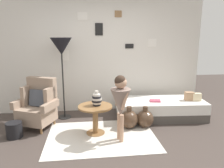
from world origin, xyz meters
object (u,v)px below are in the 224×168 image
Objects in this scene: side_table at (95,113)px; demijohn_far at (145,119)px; vase_striped at (97,99)px; book_on_daybed at (155,101)px; armchair at (38,105)px; person_child at (121,100)px; demijohn_near at (129,119)px; magazine_basket at (14,130)px; daybed at (160,109)px; floor_lamp at (61,49)px.

demijohn_far is (0.98, 0.17, -0.22)m from side_table.
book_on_daybed is at bearing 22.57° from vase_striped.
demijohn_far is at bearing -8.17° from armchair.
person_child is 2.62× the size of demijohn_near.
daybed is at bearing 11.93° from magazine_basket.
daybed is (2.54, 0.16, -0.24)m from armchair.
book_on_daybed is 2.81m from magazine_basket.
armchair reaches higher than demijohn_far.
armchair is 0.56× the size of floor_lamp.
side_table is at bearing 139.92° from person_child.
demijohn_far is (-0.46, -0.46, -0.03)m from daybed.
demijohn_far is (1.62, -0.72, -1.34)m from floor_lamp.
side_table is 2.22× the size of magazine_basket.
person_child is 0.96m from demijohn_far.
demijohn_near is (-0.79, -0.47, -0.02)m from daybed.
vase_striped is at bearing -52.33° from floor_lamp.
person_child reaches higher than book_on_daybed.
armchair is 0.84× the size of person_child.
book_on_daybed is (2.40, 0.08, -0.02)m from armchair.
floor_lamp reaches higher than demijohn_near.
armchair reaches higher than vase_striped.
side_table is at bearing -144.29° from vase_striped.
armchair reaches higher than magazine_basket.
demijohn_far is at bearing 41.66° from person_child.
daybed is at bearing 3.68° from armchair.
daybed is 2.48m from floor_lamp.
armchair reaches higher than demijohn_near.
person_child is 1.98m from magazine_basket.
book_on_daybed is 0.50× the size of demijohn_near.
vase_striped is 0.24× the size of person_child.
vase_striped is 1.24× the size of book_on_daybed.
person_child is at bearing -28.32° from armchair.
floor_lamp reaches higher than side_table.
floor_lamp reaches higher than magazine_basket.
floor_lamp is 1.50× the size of person_child.
book_on_daybed is (1.30, 0.55, 0.02)m from side_table.
demijohn_far reaches higher than magazine_basket.
vase_striped is at bearing -21.51° from armchair.
magazine_basket is (-2.89, -0.61, -0.06)m from daybed.
book_on_daybed reaches higher than demijohn_far.
demijohn_far is at bearing -135.01° from daybed.
magazine_basket is at bearing 168.87° from person_child.
vase_striped is at bearing -167.54° from demijohn_near.
armchair is at bearing 52.21° from magazine_basket.
daybed is 0.92m from demijohn_near.
demijohn_near is 1.57× the size of magazine_basket.
floor_lamp reaches higher than book_on_daybed.
book_on_daybed is (1.94, -0.34, -1.09)m from floor_lamp.
daybed is 3.13× the size of side_table.
armchair is 3.46× the size of magazine_basket.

